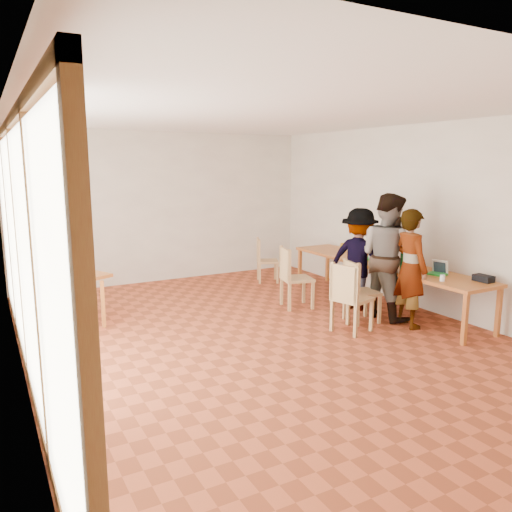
% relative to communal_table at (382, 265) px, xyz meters
% --- Properties ---
extents(ground, '(8.00, 8.00, 0.00)m').
position_rel_communal_table_xyz_m(ground, '(-2.50, -0.38, -0.70)').
color(ground, '#A84828').
rests_on(ground, ground).
extents(wall_back, '(6.00, 0.10, 3.00)m').
position_rel_communal_table_xyz_m(wall_back, '(-2.50, 3.62, 0.80)').
color(wall_back, silver).
rests_on(wall_back, ground).
extents(wall_right, '(0.10, 8.00, 3.00)m').
position_rel_communal_table_xyz_m(wall_right, '(0.50, -0.38, 0.80)').
color(wall_right, silver).
rests_on(wall_right, ground).
extents(window_wall, '(0.10, 8.00, 3.00)m').
position_rel_communal_table_xyz_m(window_wall, '(-5.46, -0.38, 0.80)').
color(window_wall, white).
rests_on(window_wall, ground).
extents(ceiling, '(6.00, 8.00, 0.04)m').
position_rel_communal_table_xyz_m(ceiling, '(-2.50, -0.38, 2.32)').
color(ceiling, white).
rests_on(ceiling, wall_back).
extents(communal_table, '(0.80, 4.00, 0.75)m').
position_rel_communal_table_xyz_m(communal_table, '(0.00, 0.00, 0.00)').
color(communal_table, '#A55524').
rests_on(communal_table, ground).
extents(side_table, '(0.90, 0.90, 0.75)m').
position_rel_communal_table_xyz_m(side_table, '(-4.73, 1.49, -0.03)').
color(side_table, '#A55524').
rests_on(side_table, ground).
extents(chair_near, '(0.58, 0.58, 0.53)m').
position_rel_communal_table_xyz_m(chair_near, '(-1.37, -0.81, -0.09)').
color(chair_near, tan).
rests_on(chair_near, ground).
extents(chair_mid, '(0.50, 0.50, 0.50)m').
position_rel_communal_table_xyz_m(chair_mid, '(-0.94, -0.48, -0.12)').
color(chair_mid, tan).
rests_on(chair_mid, ground).
extents(chair_far, '(0.57, 0.57, 0.54)m').
position_rel_communal_table_xyz_m(chair_far, '(-1.38, 0.66, -0.08)').
color(chair_far, tan).
rests_on(chair_far, ground).
extents(chair_empty, '(0.54, 0.54, 0.47)m').
position_rel_communal_table_xyz_m(chair_empty, '(-0.87, 2.49, -0.16)').
color(chair_empty, tan).
rests_on(chair_empty, ground).
extents(chair_spare, '(0.47, 0.47, 0.51)m').
position_rel_communal_table_xyz_m(chair_spare, '(-4.73, 1.69, -0.12)').
color(chair_spare, tan).
rests_on(chair_spare, ground).
extents(person_near, '(0.50, 0.68, 1.74)m').
position_rel_communal_table_xyz_m(person_near, '(-0.38, -0.99, 0.16)').
color(person_near, gray).
rests_on(person_near, ground).
extents(person_mid, '(0.82, 1.01, 1.93)m').
position_rel_communal_table_xyz_m(person_mid, '(-0.37, -0.50, 0.26)').
color(person_mid, gray).
rests_on(person_mid, ground).
extents(person_far, '(1.00, 1.23, 1.66)m').
position_rel_communal_table_xyz_m(person_far, '(-0.44, 0.07, 0.13)').
color(person_far, gray).
rests_on(person_far, ground).
extents(laptop_near, '(0.28, 0.30, 0.21)m').
position_rel_communal_table_xyz_m(laptop_near, '(0.07, -1.10, 0.11)').
color(laptop_near, green).
rests_on(laptop_near, communal_table).
extents(laptop_mid, '(0.24, 0.27, 0.21)m').
position_rel_communal_table_xyz_m(laptop_mid, '(0.05, -0.70, 0.10)').
color(laptop_mid, green).
rests_on(laptop_mid, communal_table).
extents(laptop_far, '(0.25, 0.27, 0.19)m').
position_rel_communal_table_xyz_m(laptop_far, '(0.06, 0.31, 0.10)').
color(laptop_far, green).
rests_on(laptop_far, communal_table).
extents(yellow_mug, '(0.14, 0.14, 0.11)m').
position_rel_communal_table_xyz_m(yellow_mug, '(0.29, 1.38, 0.10)').
color(yellow_mug, '#C88C10').
rests_on(yellow_mug, communal_table).
extents(green_bottle, '(0.07, 0.07, 0.28)m').
position_rel_communal_table_xyz_m(green_bottle, '(-0.23, -0.68, 0.19)').
color(green_bottle, '#12662B').
rests_on(green_bottle, communal_table).
extents(clear_glass, '(0.07, 0.07, 0.09)m').
position_rel_communal_table_xyz_m(clear_glass, '(-0.22, -1.43, 0.09)').
color(clear_glass, silver).
rests_on(clear_glass, communal_table).
extents(condiment_cup, '(0.08, 0.08, 0.06)m').
position_rel_communal_table_xyz_m(condiment_cup, '(0.06, 0.36, 0.08)').
color(condiment_cup, white).
rests_on(condiment_cup, communal_table).
extents(pink_phone, '(0.05, 0.10, 0.01)m').
position_rel_communal_table_xyz_m(pink_phone, '(0.04, -0.65, 0.05)').
color(pink_phone, '#D54A88').
rests_on(pink_phone, communal_table).
extents(black_pouch, '(0.16, 0.26, 0.09)m').
position_rel_communal_table_xyz_m(black_pouch, '(0.26, -1.72, 0.09)').
color(black_pouch, black).
rests_on(black_pouch, communal_table).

